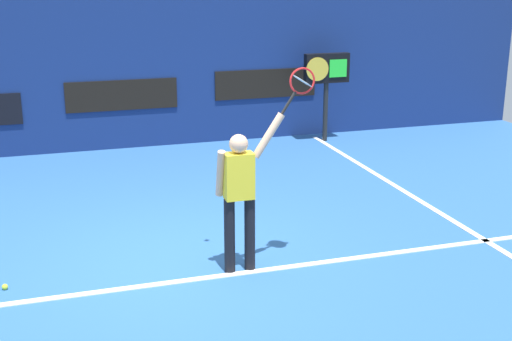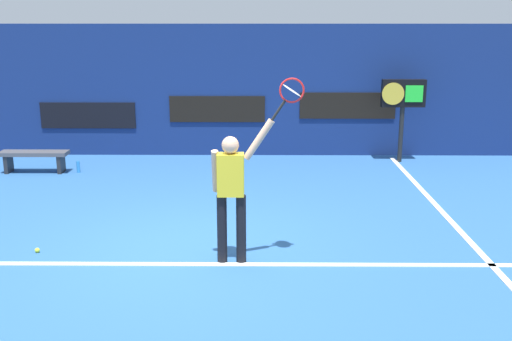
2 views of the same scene
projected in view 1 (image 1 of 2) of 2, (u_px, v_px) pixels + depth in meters
The scene contains 10 objects.
ground_plane at pixel (181, 260), 8.52m from camera, with size 18.00×18.00×0.00m, color #2D609E.
back_wall at pixel (120, 74), 13.49m from camera, with size 18.00×0.20×3.00m, color navy.
sponsor_banner_center at pixel (122, 95), 13.49m from camera, with size 2.20×0.03×0.60m, color black.
sponsor_banner_starboard at pixel (266, 84), 14.32m from camera, with size 2.20×0.03×0.60m, color black.
court_baseline at pixel (190, 280), 7.97m from camera, with size 10.00×0.10×0.01m, color white.
court_sideline at pixel (393, 184), 11.49m from camera, with size 0.10×7.00×0.01m, color white.
tennis_player at pixel (240, 191), 7.95m from camera, with size 0.80×0.31×1.92m.
tennis_racket at pixel (301, 83), 7.81m from camera, with size 0.48×0.27×0.60m.
scoreboard_clock at pixel (326, 73), 14.01m from camera, with size 0.96×0.20×1.84m.
spare_ball at pixel (5, 287), 7.74m from camera, with size 0.07×0.07×0.07m, color #CCE033.
Camera 1 is at (-1.42, -7.77, 3.51)m, focal length 47.85 mm.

